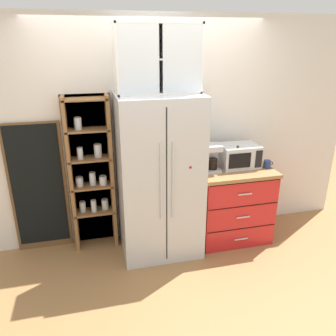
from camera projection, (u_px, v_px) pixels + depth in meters
ground_plane at (160, 246)px, 4.00m from camera, size 10.68×10.68×0.00m
wall_back_cream at (151, 133)px, 3.90m from camera, size 4.98×0.10×2.55m
refrigerator at (159, 176)px, 3.68m from camera, size 0.86×0.71×1.78m
pantry_shelf_column at (91, 172)px, 3.79m from camera, size 0.52×0.26×1.76m
counter_cabinet at (231, 203)px, 4.07m from camera, size 0.87×0.65×0.89m
microwave at (239, 156)px, 3.93m from camera, size 0.44×0.33×0.26m
coffee_maker at (211, 157)px, 3.80m from camera, size 0.17×0.20×0.31m
mug_charcoal at (234, 164)px, 3.92m from camera, size 0.12×0.08×0.09m
mug_navy at (267, 164)px, 3.91m from camera, size 0.12×0.08×0.09m
bottle_amber at (237, 161)px, 3.82m from camera, size 0.07×0.07×0.25m
bottle_green at (237, 159)px, 3.82m from camera, size 0.07×0.07×0.29m
upper_cabinet at (157, 59)px, 3.29m from camera, size 0.83×0.32×0.65m
chalkboard_menu at (38, 188)px, 3.74m from camera, size 0.60×0.04×1.49m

